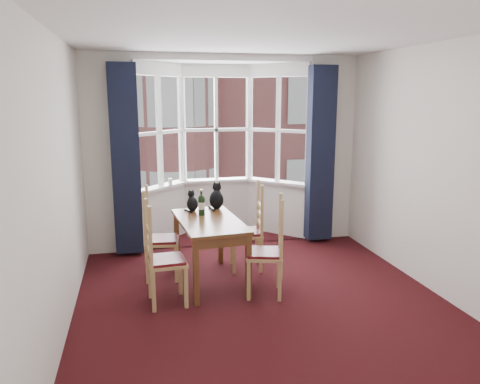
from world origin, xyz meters
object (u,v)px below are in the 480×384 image
object	(u,v)px
chair_left_near	(158,263)
chair_right_near	(273,254)
cat_left	(192,203)
wine_bottle	(202,204)
cat_right	(216,198)
chair_left_far	(155,241)
chair_right_far	(253,233)
dining_table	(209,228)
candle_tall	(170,182)

from	to	relation	value
chair_left_near	chair_right_near	bearing A→B (deg)	-1.10
cat_left	wine_bottle	distance (m)	0.26
cat_left	cat_right	size ratio (longest dim) A/B	0.78
chair_left_far	chair_right_near	size ratio (longest dim) A/B	1.00
chair_right_far	wine_bottle	world-z (taller)	wine_bottle
dining_table	chair_left_far	bearing A→B (deg)	156.31
dining_table	cat_left	distance (m)	0.54
chair_right_near	cat_left	size ratio (longest dim) A/B	3.36
chair_right_near	candle_tall	world-z (taller)	candle_tall
cat_right	wine_bottle	xyz separation A→B (m)	(-0.24, -0.31, 0.01)
chair_right_far	cat_left	distance (m)	0.88
dining_table	chair_right_near	bearing A→B (deg)	-39.20
chair_left_far	cat_right	world-z (taller)	cat_right
chair_right_far	wine_bottle	bearing A→B (deg)	-171.35
cat_right	wine_bottle	distance (m)	0.39
cat_left	cat_right	world-z (taller)	cat_right
chair_right_near	cat_left	world-z (taller)	cat_left
dining_table	wine_bottle	distance (m)	0.35
chair_right_far	candle_tall	distance (m)	1.77
dining_table	chair_right_near	size ratio (longest dim) A/B	1.46
chair_right_far	cat_left	bearing A→B (deg)	169.40
dining_table	wine_bottle	world-z (taller)	wine_bottle
chair_left_near	cat_right	size ratio (longest dim) A/B	2.61
chair_left_near	wine_bottle	distance (m)	1.03
chair_left_near	wine_bottle	xyz separation A→B (m)	(0.58, 0.72, 0.45)
chair_left_near	cat_left	size ratio (longest dim) A/B	3.36
cat_right	candle_tall	world-z (taller)	cat_right
chair_right_near	cat_left	xyz separation A→B (m)	(-0.77, 0.99, 0.41)
dining_table	chair_right_near	distance (m)	0.84
chair_left_far	cat_right	size ratio (longest dim) A/B	2.61
dining_table	chair_right_far	distance (m)	0.74
chair_left_near	chair_left_far	xyz separation A→B (m)	(-0.00, 0.77, 0.00)
chair_right_far	candle_tall	xyz separation A→B (m)	(-0.94, 1.43, 0.45)
candle_tall	dining_table	bearing A→B (deg)	-79.87
cat_right	cat_left	bearing A→B (deg)	-169.30
chair_left_far	chair_right_near	xyz separation A→B (m)	(1.27, -0.80, 0.00)
cat_right	wine_bottle	size ratio (longest dim) A/B	1.11
dining_table	chair_right_far	size ratio (longest dim) A/B	1.46
dining_table	cat_right	world-z (taller)	cat_right
cat_right	chair_right_near	bearing A→B (deg)	-66.99
chair_left_far	wine_bottle	bearing A→B (deg)	-4.58
chair_left_near	chair_right_far	bearing A→B (deg)	33.39
chair_left_near	chair_right_far	distance (m)	1.50
cat_left	candle_tall	bearing A→B (deg)	97.76
wine_bottle	candle_tall	xyz separation A→B (m)	(-0.26, 1.53, 0.01)
chair_right_near	chair_left_near	bearing A→B (deg)	178.90
cat_left	chair_right_far	bearing A→B (deg)	-10.60
chair_left_far	chair_right_far	world-z (taller)	same
chair_left_far	chair_right_far	size ratio (longest dim) A/B	1.00
chair_right_near	chair_right_far	distance (m)	0.85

